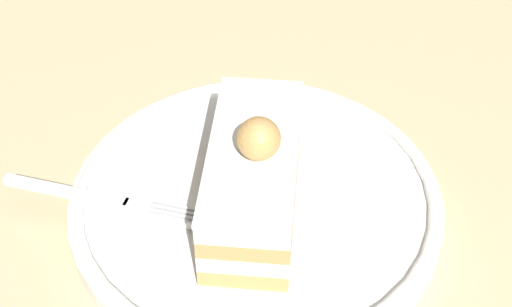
{
  "coord_description": "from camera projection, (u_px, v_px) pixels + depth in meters",
  "views": [
    {
      "loc": [
        -0.29,
        -0.14,
        0.34
      ],
      "look_at": [
        -0.02,
        0.01,
        0.05
      ],
      "focal_mm": 52.3,
      "sensor_mm": 36.0,
      "label": 1
    }
  ],
  "objects": [
    {
      "name": "cake_slice",
      "position": [
        259.0,
        178.0,
        0.42
      ],
      "size": [
        0.13,
        0.09,
        0.07
      ],
      "color": "tan",
      "rests_on": "dessert_plate"
    },
    {
      "name": "fork",
      "position": [
        107.0,
        200.0,
        0.43
      ],
      "size": [
        0.03,
        0.12,
        0.0
      ],
      "color": "silver",
      "rests_on": "dessert_plate"
    },
    {
      "name": "ground_plane",
      "position": [
        275.0,
        198.0,
        0.47
      ],
      "size": [
        2.4,
        2.4,
        0.0
      ],
      "primitive_type": "plane",
      "color": "tan"
    },
    {
      "name": "dessert_plate",
      "position": [
        256.0,
        201.0,
        0.45
      ],
      "size": [
        0.22,
        0.22,
        0.02
      ],
      "color": "silver",
      "rests_on": "ground_plane"
    }
  ]
}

